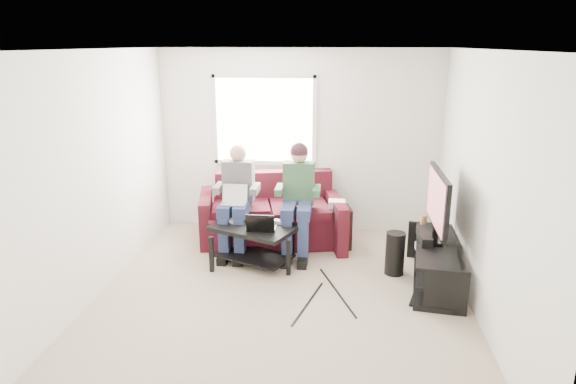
{
  "coord_description": "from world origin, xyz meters",
  "views": [
    {
      "loc": [
        0.6,
        -4.99,
        2.66
      ],
      "look_at": [
        0.01,
        0.6,
        1.02
      ],
      "focal_mm": 32.0,
      "sensor_mm": 36.0,
      "label": 1
    }
  ],
  "objects": [
    {
      "name": "controller_a",
      "position": [
        -0.72,
        0.97,
        0.52
      ],
      "size": [
        0.17,
        0.14,
        0.04
      ],
      "primitive_type": "cube",
      "rotation": [
        0.0,
        0.0,
        -0.48
      ],
      "color": "silver",
      "rests_on": "coffee_table"
    },
    {
      "name": "controller_b",
      "position": [
        -0.54,
        1.03,
        0.52
      ],
      "size": [
        0.16,
        0.14,
        0.04
      ],
      "primitive_type": "cube",
      "rotation": [
        0.0,
        0.0,
        -0.38
      ],
      "color": "black",
      "rests_on": "coffee_table"
    },
    {
      "name": "floor",
      "position": [
        0.0,
        0.0,
        0.0
      ],
      "size": [
        4.5,
        4.5,
        0.0
      ],
      "primitive_type": "plane",
      "color": "#B9A490",
      "rests_on": "ground"
    },
    {
      "name": "wall_front",
      "position": [
        0.0,
        -2.25,
        1.3
      ],
      "size": [
        4.5,
        0.0,
        4.5
      ],
      "primitive_type": "plane",
      "rotation": [
        -1.57,
        0.0,
        0.0
      ],
      "color": "silver",
      "rests_on": "floor"
    },
    {
      "name": "console_grey",
      "position": [
        1.7,
        0.84,
        0.3
      ],
      "size": [
        0.34,
        0.26,
        0.08
      ],
      "primitive_type": "cube",
      "color": "gray",
      "rests_on": "tv_stand"
    },
    {
      "name": "wall_left",
      "position": [
        -2.0,
        0.0,
        1.3
      ],
      "size": [
        0.0,
        4.5,
        4.5
      ],
      "primitive_type": "plane",
      "rotation": [
        1.57,
        0.0,
        1.57
      ],
      "color": "silver",
      "rests_on": "floor"
    },
    {
      "name": "controller_c",
      "position": [
        -0.14,
        1.0,
        0.52
      ],
      "size": [
        0.16,
        0.14,
        0.04
      ],
      "primitive_type": "cube",
      "rotation": [
        0.0,
        0.0,
        -0.39
      ],
      "color": "gray",
      "rests_on": "coffee_table"
    },
    {
      "name": "tv",
      "position": [
        1.7,
        0.64,
        0.94
      ],
      "size": [
        0.12,
        1.1,
        0.81
      ],
      "color": "black",
      "rests_on": "tv_stand"
    },
    {
      "name": "ceiling",
      "position": [
        0.0,
        0.0,
        2.6
      ],
      "size": [
        4.5,
        4.5,
        0.0
      ],
      "primitive_type": "plane",
      "rotation": [
        3.14,
        0.0,
        0.0
      ],
      "color": "white",
      "rests_on": "wall_back"
    },
    {
      "name": "keyboard_floor",
      "position": [
        1.5,
        0.15,
        0.01
      ],
      "size": [
        0.28,
        0.5,
        0.03
      ],
      "primitive_type": "cube",
      "rotation": [
        0.0,
        0.0,
        -0.28
      ],
      "color": "black",
      "rests_on": "floor"
    },
    {
      "name": "drink_cup",
      "position": [
        1.65,
        1.17,
        0.54
      ],
      "size": [
        0.08,
        0.08,
        0.12
      ],
      "primitive_type": "cylinder",
      "color": "#9A6C42",
      "rests_on": "tv_stand"
    },
    {
      "name": "sofa",
      "position": [
        -0.33,
        1.65,
        0.34
      ],
      "size": [
        2.15,
        1.26,
        0.92
      ],
      "color": "#44111A",
      "rests_on": "floor"
    },
    {
      "name": "coffee_table",
      "position": [
        -0.44,
        0.85,
        0.37
      ],
      "size": [
        1.15,
        0.96,
        0.5
      ],
      "color": "black",
      "rests_on": "floor"
    },
    {
      "name": "laptop_black",
      "position": [
        -0.32,
        0.77,
        0.62
      ],
      "size": [
        0.41,
        0.37,
        0.24
      ],
      "primitive_type": null,
      "rotation": [
        0.0,
        0.0,
        -0.47
      ],
      "color": "black",
      "rests_on": "coffee_table"
    },
    {
      "name": "wall_back",
      "position": [
        0.0,
        2.25,
        1.3
      ],
      "size": [
        4.5,
        0.0,
        4.5
      ],
      "primitive_type": "plane",
      "rotation": [
        1.57,
        0.0,
        0.0
      ],
      "color": "silver",
      "rests_on": "floor"
    },
    {
      "name": "laptop_silver",
      "position": [
        -0.73,
        1.12,
        0.75
      ],
      "size": [
        0.35,
        0.27,
        0.24
      ],
      "primitive_type": null,
      "rotation": [
        0.0,
        0.0,
        0.15
      ],
      "color": "silver",
      "rests_on": "person_left"
    },
    {
      "name": "person_left",
      "position": [
        -0.73,
        1.29,
        0.77
      ],
      "size": [
        0.4,
        0.71,
        1.38
      ],
      "color": "navy",
      "rests_on": "sofa"
    },
    {
      "name": "console_white",
      "position": [
        1.7,
        0.14,
        0.29
      ],
      "size": [
        0.3,
        0.22,
        0.06
      ],
      "primitive_type": "cube",
      "color": "silver",
      "rests_on": "tv_stand"
    },
    {
      "name": "tv_stand",
      "position": [
        1.7,
        0.54,
        0.22
      ],
      "size": [
        0.63,
        1.51,
        0.48
      ],
      "color": "black",
      "rests_on": "floor"
    },
    {
      "name": "window",
      "position": [
        -0.5,
        2.23,
        1.6
      ],
      "size": [
        1.48,
        0.04,
        1.28
      ],
      "color": "white",
      "rests_on": "wall_back"
    },
    {
      "name": "person_right",
      "position": [
        0.07,
        1.31,
        0.83
      ],
      "size": [
        0.4,
        0.71,
        1.43
      ],
      "color": "navy",
      "rests_on": "sofa"
    },
    {
      "name": "wall_right",
      "position": [
        2.0,
        0.0,
        1.3
      ],
      "size": [
        0.0,
        4.5,
        4.5
      ],
      "primitive_type": "plane",
      "rotation": [
        1.57,
        0.0,
        -1.57
      ],
      "color": "silver",
      "rests_on": "floor"
    },
    {
      "name": "console_black",
      "position": [
        1.7,
        0.49,
        0.29
      ],
      "size": [
        0.38,
        0.3,
        0.07
      ],
      "primitive_type": "cube",
      "color": "black",
      "rests_on": "tv_stand"
    },
    {
      "name": "soundbar",
      "position": [
        1.58,
        0.64,
        0.53
      ],
      "size": [
        0.12,
        0.5,
        0.1
      ],
      "primitive_type": "cube",
      "color": "black",
      "rests_on": "tv_stand"
    },
    {
      "name": "subwoofer",
      "position": [
        1.27,
        0.75,
        0.26
      ],
      "size": [
        0.23,
        0.23,
        0.52
      ],
      "primitive_type": "cylinder",
      "color": "black",
      "rests_on": "floor"
    },
    {
      "name": "end_table",
      "position": [
        0.57,
        1.54,
        0.29
      ],
      "size": [
        0.37,
        0.37,
        0.65
      ],
      "color": "black",
      "rests_on": "floor"
    }
  ]
}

